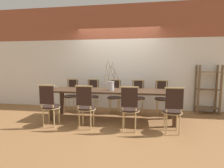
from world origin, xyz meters
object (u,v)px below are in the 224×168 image
(vase_centerpiece, at_px, (111,85))
(chair_far_center, at_px, (115,95))
(dining_table, at_px, (112,94))
(book_stack, at_px, (130,90))
(chair_near_center, at_px, (130,107))
(shelving_rack, at_px, (208,90))

(vase_centerpiece, bearing_deg, chair_far_center, 91.48)
(dining_table, height_order, book_stack, book_stack)
(chair_near_center, distance_m, chair_far_center, 1.48)
(dining_table, xyz_separation_m, vase_centerpiece, (-0.01, -0.07, 0.22))
(vase_centerpiece, bearing_deg, dining_table, 80.43)
(chair_near_center, distance_m, book_stack, 0.77)
(chair_near_center, xyz_separation_m, chair_far_center, (-0.51, 1.39, 0.00))
(dining_table, relative_size, chair_far_center, 3.29)
(vase_centerpiece, distance_m, shelving_rack, 2.81)
(dining_table, xyz_separation_m, book_stack, (0.43, 0.03, 0.10))
(dining_table, relative_size, book_stack, 11.45)
(vase_centerpiece, bearing_deg, chair_near_center, -51.89)
(chair_near_center, relative_size, vase_centerpiece, 1.29)
(book_stack, bearing_deg, shelving_rack, 23.73)
(shelving_rack, bearing_deg, chair_far_center, -173.77)
(dining_table, bearing_deg, vase_centerpiece, -99.57)
(book_stack, bearing_deg, chair_far_center, 125.21)
(chair_far_center, relative_size, book_stack, 3.48)
(dining_table, distance_m, chair_near_center, 0.85)
(dining_table, height_order, shelving_rack, shelving_rack)
(dining_table, xyz_separation_m, chair_far_center, (-0.03, 0.69, -0.16))
(dining_table, distance_m, book_stack, 0.45)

